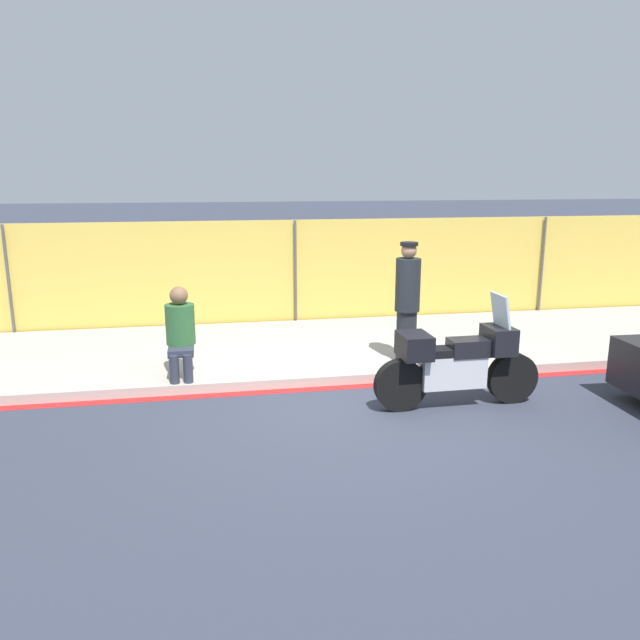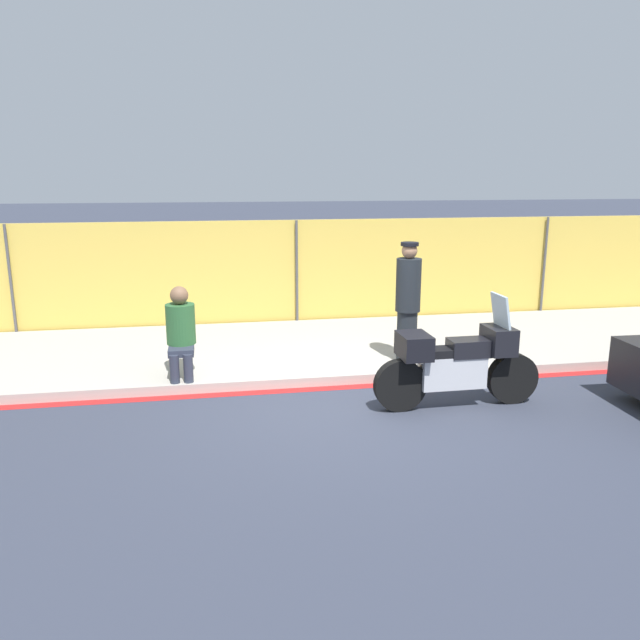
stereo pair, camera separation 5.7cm
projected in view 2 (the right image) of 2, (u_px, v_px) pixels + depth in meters
The scene contains 7 objects.
ground_plane at pixel (344, 407), 7.97m from camera, with size 120.00×120.00×0.00m, color #333847.
sidewalk at pixel (312, 348), 10.40m from camera, with size 37.87×3.50×0.14m.
curb_paint_stripe at pixel (333, 388), 8.66m from camera, with size 37.87×0.18×0.01m.
storefront_fence at pixel (296, 274), 11.94m from camera, with size 35.97×0.17×2.06m.
motorcycle at pixel (457, 363), 7.85m from camera, with size 2.18×0.51×1.44m.
officer_standing at pixel (408, 301), 9.22m from camera, with size 0.37×0.37×1.80m.
person_seated_on_curb at pixel (181, 328), 8.63m from camera, with size 0.40×0.66×1.26m.
Camera 2 is at (-1.61, -7.34, 2.90)m, focal length 35.00 mm.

